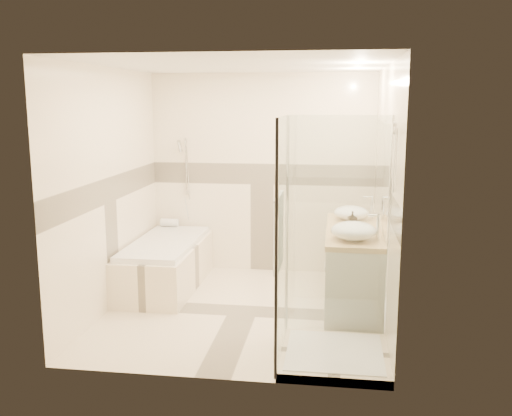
# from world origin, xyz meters

# --- Properties ---
(room) EXTENTS (2.82, 3.02, 2.52)m
(room) POSITION_xyz_m (0.06, 0.01, 1.26)
(room) COLOR #F3E0C1
(room) RESTS_ON ground
(bathtub) EXTENTS (0.75, 1.70, 0.56)m
(bathtub) POSITION_xyz_m (-1.02, 0.65, 0.31)
(bathtub) COLOR #F8E5C6
(bathtub) RESTS_ON ground
(vanity) EXTENTS (0.58, 1.62, 0.85)m
(vanity) POSITION_xyz_m (1.12, 0.30, 0.43)
(vanity) COLOR white
(vanity) RESTS_ON ground
(shower_enclosure) EXTENTS (0.96, 0.93, 2.04)m
(shower_enclosure) POSITION_xyz_m (0.83, -0.97, 0.51)
(shower_enclosure) COLOR #F8E5C6
(shower_enclosure) RESTS_ON ground
(vessel_sink_near) EXTENTS (0.39, 0.39, 0.15)m
(vessel_sink_near) POSITION_xyz_m (1.10, 0.76, 0.93)
(vessel_sink_near) COLOR white
(vessel_sink_near) RESTS_ON vanity
(vessel_sink_far) EXTENTS (0.43, 0.43, 0.17)m
(vessel_sink_far) POSITION_xyz_m (1.10, -0.19, 0.94)
(vessel_sink_far) COLOR white
(vessel_sink_far) RESTS_ON vanity
(faucet_near) EXTENTS (0.11, 0.03, 0.28)m
(faucet_near) POSITION_xyz_m (1.32, 0.76, 1.01)
(faucet_near) COLOR silver
(faucet_near) RESTS_ON vanity
(faucet_far) EXTENTS (0.11, 0.03, 0.26)m
(faucet_far) POSITION_xyz_m (1.32, -0.19, 1.00)
(faucet_far) COLOR silver
(faucet_far) RESTS_ON vanity
(amenity_bottle_a) EXTENTS (0.10, 0.10, 0.18)m
(amenity_bottle_a) POSITION_xyz_m (1.10, 0.31, 0.94)
(amenity_bottle_a) COLOR black
(amenity_bottle_a) RESTS_ON vanity
(amenity_bottle_b) EXTENTS (0.10, 0.10, 0.13)m
(amenity_bottle_b) POSITION_xyz_m (1.10, 0.31, 0.91)
(amenity_bottle_b) COLOR black
(amenity_bottle_b) RESTS_ON vanity
(folded_towels) EXTENTS (0.22, 0.31, 0.09)m
(folded_towels) POSITION_xyz_m (1.10, 0.96, 0.89)
(folded_towels) COLOR white
(folded_towels) RESTS_ON vanity
(rolled_towel) EXTENTS (0.22, 0.10, 0.10)m
(rolled_towel) POSITION_xyz_m (-1.19, 1.40, 0.61)
(rolled_towel) COLOR white
(rolled_towel) RESTS_ON bathtub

